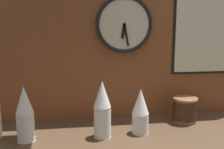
{
  "coord_description": "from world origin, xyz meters",
  "views": [
    {
      "loc": [
        -0.25,
        -1.19,
        0.51
      ],
      "look_at": [
        -0.07,
        0.04,
        0.27
      ],
      "focal_mm": 45.0,
      "sensor_mm": 36.0,
      "label": 1
    }
  ],
  "objects": [
    {
      "name": "ground_plane",
      "position": [
        0.0,
        0.0,
        -0.02
      ],
      "size": [
        1.6,
        0.56,
        0.04
      ],
      "primitive_type": "cube",
      "color": "#4C3826"
    },
    {
      "name": "cup_stack_center_right",
      "position": [
        0.06,
        -0.0,
        0.1
      ],
      "size": [
        0.08,
        0.08,
        0.21
      ],
      "color": "white",
      "rests_on": "ground_plane"
    },
    {
      "name": "wall_tiled_back",
      "position": [
        0.0,
        0.27,
        0.53
      ],
      "size": [
        1.6,
        0.03,
        1.05
      ],
      "color": "brown",
      "rests_on": "ground_plane"
    },
    {
      "name": "cup_stack_left",
      "position": [
        -0.45,
        -0.01,
        0.12
      ],
      "size": [
        0.08,
        0.08,
        0.24
      ],
      "color": "white",
      "rests_on": "ground_plane"
    },
    {
      "name": "bowl_stack_right",
      "position": [
        0.32,
        0.11,
        0.07
      ],
      "size": [
        0.13,
        0.13,
        0.13
      ],
      "color": "brown",
      "rests_on": "ground_plane"
    },
    {
      "name": "wall_clock",
      "position": [
        0.03,
        0.23,
        0.49
      ],
      "size": [
        0.29,
        0.03,
        0.29
      ],
      "color": "beige"
    },
    {
      "name": "menu_board",
      "position": [
        0.51,
        0.24,
        0.48
      ],
      "size": [
        0.44,
        0.01,
        0.52
      ],
      "color": "black"
    },
    {
      "name": "cup_stack_center",
      "position": [
        -0.12,
        -0.02,
        0.13
      ],
      "size": [
        0.08,
        0.08,
        0.26
      ],
      "color": "white",
      "rests_on": "ground_plane"
    }
  ]
}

